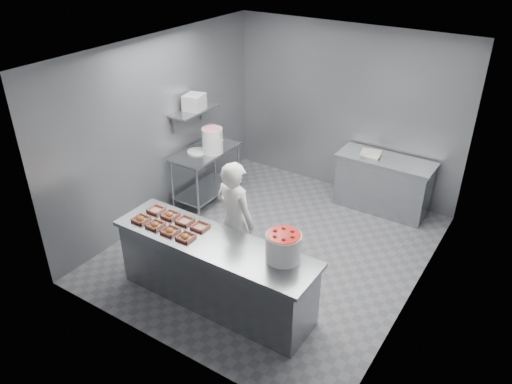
# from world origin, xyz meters

# --- Properties ---
(floor) EXTENTS (4.50, 4.50, 0.00)m
(floor) POSITION_xyz_m (0.00, 0.00, 0.00)
(floor) COLOR #4C4C51
(floor) RESTS_ON ground
(ceiling) EXTENTS (4.50, 4.50, 0.00)m
(ceiling) POSITION_xyz_m (0.00, 0.00, 2.80)
(ceiling) COLOR white
(ceiling) RESTS_ON wall_back
(wall_back) EXTENTS (4.00, 0.04, 2.80)m
(wall_back) POSITION_xyz_m (0.00, 2.25, 1.40)
(wall_back) COLOR slate
(wall_back) RESTS_ON ground
(wall_left) EXTENTS (0.04, 4.50, 2.80)m
(wall_left) POSITION_xyz_m (-2.00, 0.00, 1.40)
(wall_left) COLOR slate
(wall_left) RESTS_ON ground
(wall_right) EXTENTS (0.04, 4.50, 2.80)m
(wall_right) POSITION_xyz_m (2.00, 0.00, 1.40)
(wall_right) COLOR slate
(wall_right) RESTS_ON ground
(service_counter) EXTENTS (2.60, 0.70, 0.90)m
(service_counter) POSITION_xyz_m (0.00, -1.35, 0.45)
(service_counter) COLOR slate
(service_counter) RESTS_ON ground
(prep_table) EXTENTS (0.60, 1.20, 0.90)m
(prep_table) POSITION_xyz_m (-1.65, 0.60, 0.59)
(prep_table) COLOR slate
(prep_table) RESTS_ON ground
(back_counter) EXTENTS (1.50, 0.60, 0.90)m
(back_counter) POSITION_xyz_m (0.90, 1.90, 0.45)
(back_counter) COLOR slate
(back_counter) RESTS_ON ground
(wall_shelf) EXTENTS (0.35, 0.90, 0.03)m
(wall_shelf) POSITION_xyz_m (-1.82, 0.60, 1.55)
(wall_shelf) COLOR slate
(wall_shelf) RESTS_ON wall_left
(tray_0) EXTENTS (0.19, 0.18, 0.06)m
(tray_0) POSITION_xyz_m (-1.03, -1.49, 0.92)
(tray_0) COLOR tan
(tray_0) RESTS_ON service_counter
(tray_1) EXTENTS (0.19, 0.18, 0.06)m
(tray_1) POSITION_xyz_m (-0.79, -1.49, 0.92)
(tray_1) COLOR tan
(tray_1) RESTS_ON service_counter
(tray_2) EXTENTS (0.19, 0.18, 0.06)m
(tray_2) POSITION_xyz_m (-0.55, -1.49, 0.92)
(tray_2) COLOR tan
(tray_2) RESTS_ON service_counter
(tray_3) EXTENTS (0.19, 0.18, 0.06)m
(tray_3) POSITION_xyz_m (-0.31, -1.49, 0.92)
(tray_3) COLOR tan
(tray_3) RESTS_ON service_counter
(tray_4) EXTENTS (0.19, 0.18, 0.04)m
(tray_4) POSITION_xyz_m (-1.03, -1.21, 0.92)
(tray_4) COLOR tan
(tray_4) RESTS_ON service_counter
(tray_5) EXTENTS (0.19, 0.18, 0.06)m
(tray_5) POSITION_xyz_m (-0.79, -1.21, 0.92)
(tray_5) COLOR tan
(tray_5) RESTS_ON service_counter
(tray_6) EXTENTS (0.19, 0.18, 0.04)m
(tray_6) POSITION_xyz_m (-0.55, -1.21, 0.92)
(tray_6) COLOR tan
(tray_6) RESTS_ON service_counter
(tray_7) EXTENTS (0.19, 0.18, 0.04)m
(tray_7) POSITION_xyz_m (-0.31, -1.21, 0.92)
(tray_7) COLOR tan
(tray_7) RESTS_ON service_counter
(worker) EXTENTS (0.66, 0.49, 1.65)m
(worker) POSITION_xyz_m (-0.12, -0.75, 0.82)
(worker) COLOR white
(worker) RESTS_ON ground
(strawberry_tub) EXTENTS (0.40, 0.40, 0.33)m
(strawberry_tub) POSITION_xyz_m (0.85, -1.20, 1.07)
(strawberry_tub) COLOR silver
(strawberry_tub) RESTS_ON service_counter
(glaze_bucket) EXTENTS (0.34, 0.32, 0.50)m
(glaze_bucket) POSITION_xyz_m (-1.51, 0.62, 1.12)
(glaze_bucket) COLOR silver
(glaze_bucket) RESTS_ON prep_table
(bucket_lid) EXTENTS (0.32, 0.32, 0.02)m
(bucket_lid) POSITION_xyz_m (-1.73, 0.48, 0.91)
(bucket_lid) COLOR silver
(bucket_lid) RESTS_ON prep_table
(rag) EXTENTS (0.15, 0.13, 0.02)m
(rag) POSITION_xyz_m (-1.73, 1.04, 0.91)
(rag) COLOR #CCB28C
(rag) RESTS_ON prep_table
(appliance) EXTENTS (0.34, 0.37, 0.24)m
(appliance) POSITION_xyz_m (-1.82, 0.60, 1.68)
(appliance) COLOR gray
(appliance) RESTS_ON wall_shelf
(paper_stack) EXTENTS (0.31, 0.23, 0.06)m
(paper_stack) POSITION_xyz_m (0.65, 1.90, 0.93)
(paper_stack) COLOR silver
(paper_stack) RESTS_ON back_counter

